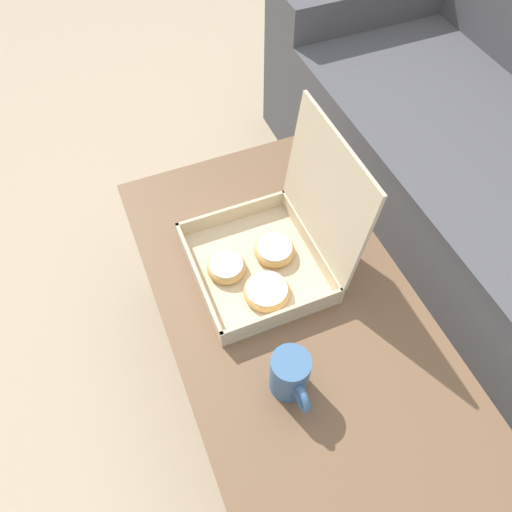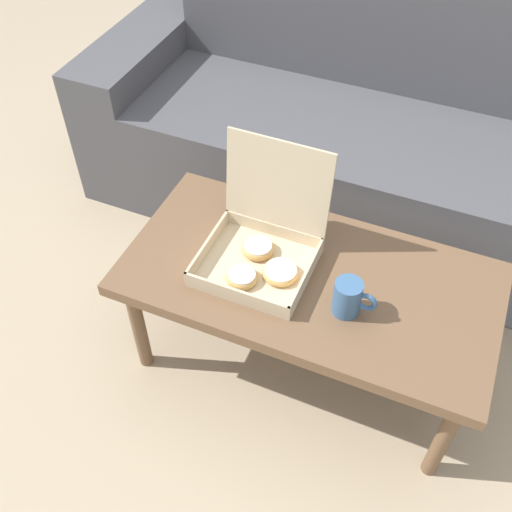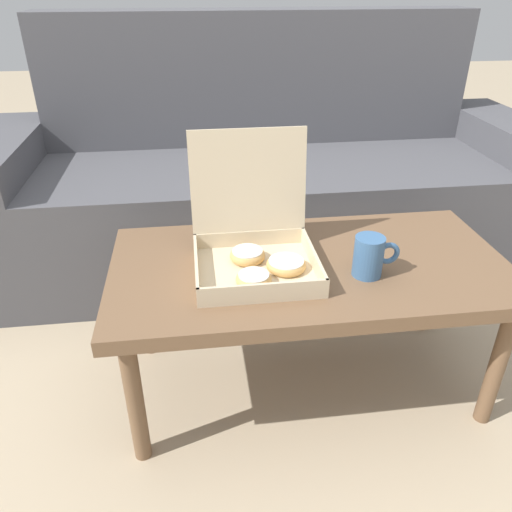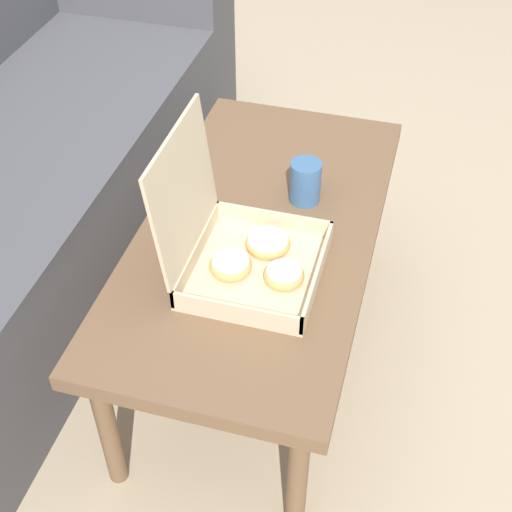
# 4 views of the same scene
# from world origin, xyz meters

# --- Properties ---
(ground_plane) EXTENTS (12.00, 12.00, 0.00)m
(ground_plane) POSITION_xyz_m (0.00, 0.00, 0.00)
(ground_plane) COLOR tan
(couch) EXTENTS (2.28, 0.77, 0.99)m
(couch) POSITION_xyz_m (0.00, 0.79, 0.33)
(couch) COLOR #4C4C51
(couch) RESTS_ON ground_plane
(coffee_table) EXTENTS (1.07, 0.55, 0.43)m
(coffee_table) POSITION_xyz_m (0.00, -0.05, 0.39)
(coffee_table) COLOR brown
(coffee_table) RESTS_ON ground_plane
(pastry_box) EXTENTS (0.31, 0.32, 0.33)m
(pastry_box) POSITION_xyz_m (-0.15, -0.05, 0.49)
(pastry_box) COLOR beige
(pastry_box) RESTS_ON coffee_table
(coffee_mug) EXTENTS (0.12, 0.08, 0.11)m
(coffee_mug) POSITION_xyz_m (0.13, -0.13, 0.49)
(coffee_mug) COLOR #3D6693
(coffee_mug) RESTS_ON coffee_table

